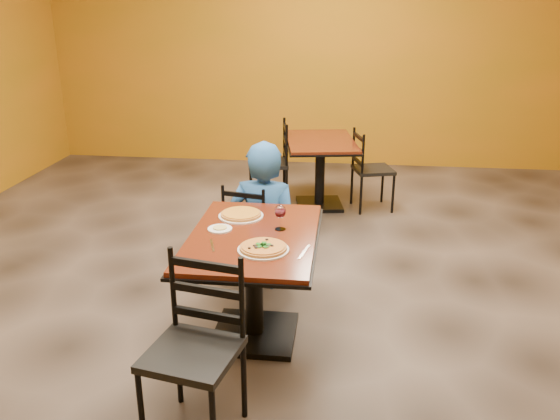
# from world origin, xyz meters

# --- Properties ---
(floor) EXTENTS (7.00, 8.00, 0.01)m
(floor) POSITION_xyz_m (0.00, 0.00, 0.00)
(floor) COLOR black
(floor) RESTS_ON ground
(wall_back) EXTENTS (7.00, 0.01, 3.00)m
(wall_back) POSITION_xyz_m (0.00, 4.00, 1.50)
(wall_back) COLOR #B96B14
(wall_back) RESTS_ON ground
(table_main) EXTENTS (0.83, 1.23, 0.75)m
(table_main) POSITION_xyz_m (0.00, -0.50, 0.56)
(table_main) COLOR #59180E
(table_main) RESTS_ON floor
(table_second) EXTENTS (0.90, 1.19, 0.75)m
(table_second) POSITION_xyz_m (0.29, 2.19, 0.55)
(table_second) COLOR #59180E
(table_second) RESTS_ON floor
(chair_main_near) EXTENTS (0.51, 0.51, 0.96)m
(chair_main_near) POSITION_xyz_m (-0.16, -1.45, 0.48)
(chair_main_near) COLOR black
(chair_main_near) RESTS_ON floor
(chair_main_far) EXTENTS (0.44, 0.44, 0.82)m
(chair_main_far) POSITION_xyz_m (-0.17, 0.41, 0.41)
(chair_main_far) COLOR black
(chair_main_far) RESTS_ON floor
(chair_second_left) EXTENTS (0.49, 0.49, 0.94)m
(chair_second_left) POSITION_xyz_m (-0.28, 2.19, 0.47)
(chair_second_left) COLOR black
(chair_second_left) RESTS_ON floor
(chair_second_right) EXTENTS (0.48, 0.48, 0.87)m
(chair_second_right) POSITION_xyz_m (0.86, 2.19, 0.43)
(chair_second_right) COLOR black
(chair_second_right) RESTS_ON floor
(diner) EXTENTS (0.61, 0.42, 1.16)m
(diner) POSITION_xyz_m (-0.06, 0.37, 0.58)
(diner) COLOR #1A5094
(diner) RESTS_ON floor
(plate_main) EXTENTS (0.31, 0.31, 0.01)m
(plate_main) POSITION_xyz_m (0.10, -0.74, 0.76)
(plate_main) COLOR white
(plate_main) RESTS_ON table_main
(pizza_main) EXTENTS (0.28, 0.28, 0.02)m
(pizza_main) POSITION_xyz_m (0.10, -0.74, 0.77)
(pizza_main) COLOR maroon
(pizza_main) RESTS_ON plate_main
(plate_far) EXTENTS (0.31, 0.31, 0.01)m
(plate_far) POSITION_xyz_m (-0.14, -0.19, 0.76)
(plate_far) COLOR white
(plate_far) RESTS_ON table_main
(pizza_far) EXTENTS (0.28, 0.28, 0.02)m
(pizza_far) POSITION_xyz_m (-0.14, -0.19, 0.77)
(pizza_far) COLOR gold
(pizza_far) RESTS_ON plate_far
(side_plate) EXTENTS (0.16, 0.16, 0.01)m
(side_plate) POSITION_xyz_m (-0.23, -0.44, 0.76)
(side_plate) COLOR white
(side_plate) RESTS_ON table_main
(dip) EXTENTS (0.09, 0.09, 0.01)m
(dip) POSITION_xyz_m (-0.23, -0.44, 0.76)
(dip) COLOR tan
(dip) RESTS_ON side_plate
(wine_glass) EXTENTS (0.08, 0.08, 0.18)m
(wine_glass) POSITION_xyz_m (0.16, -0.39, 0.84)
(wine_glass) COLOR white
(wine_glass) RESTS_ON table_main
(fork) EXTENTS (0.07, 0.18, 0.00)m
(fork) POSITION_xyz_m (-0.22, -0.70, 0.75)
(fork) COLOR silver
(fork) RESTS_ON table_main
(knife) EXTENTS (0.06, 0.21, 0.00)m
(knife) POSITION_xyz_m (0.35, -0.73, 0.75)
(knife) COLOR silver
(knife) RESTS_ON table_main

